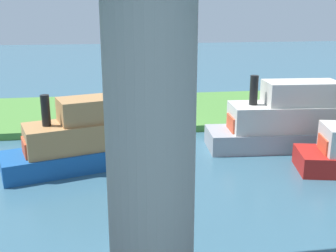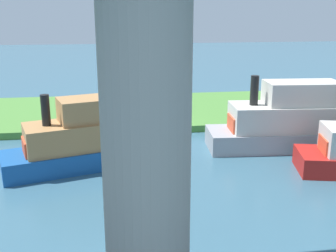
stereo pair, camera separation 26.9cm
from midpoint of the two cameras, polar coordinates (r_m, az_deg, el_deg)
ground_plane at (r=29.55m, az=-2.11°, el=-1.12°), size 160.00×160.00×0.00m
grassy_bank at (r=35.25m, az=-3.24°, el=2.09°), size 80.00×12.00×0.50m
bridge_pylon at (r=12.41m, az=-3.05°, el=-1.04°), size 2.73×2.73×10.06m
person_on_bank at (r=32.17m, az=-4.45°, el=2.47°), size 0.44×0.44×1.39m
mooring_post at (r=31.95m, az=9.40°, el=1.91°), size 0.20×0.20×1.08m
pontoon_yellow at (r=23.66m, az=-11.78°, el=-1.80°), size 8.84×5.06×4.29m
motorboat_white at (r=27.29m, az=15.60°, el=0.64°), size 9.38×3.69×4.70m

